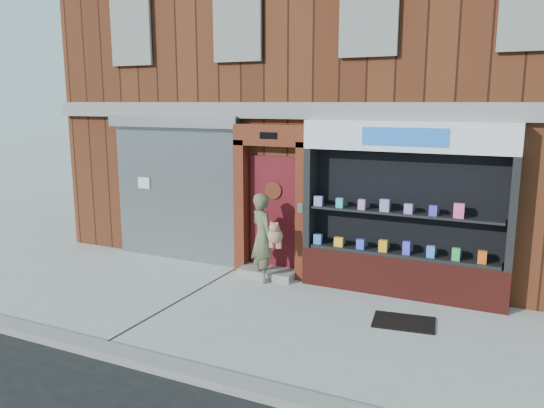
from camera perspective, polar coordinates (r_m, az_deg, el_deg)
The scene contains 8 objects.
ground at distance 8.57m, azimuth -0.87°, elevation -11.76°, with size 80.00×80.00×0.00m, color #9E9E99.
curb at distance 6.87m, azimuth -9.23°, elevation -17.40°, with size 60.00×0.30×0.12m, color gray.
building at distance 13.56m, azimuth 10.71°, elevation 13.66°, with size 12.00×8.16×8.00m.
shutter_bay at distance 11.23m, azimuth -10.31°, elevation 2.62°, with size 3.10×0.30×3.04m.
red_door_bay at distance 10.08m, azimuth -0.03°, elevation 0.36°, with size 1.52×0.58×2.90m.
pharmacy_bay at distance 9.28m, azimuth 13.91°, elevation -1.43°, with size 3.50×0.41×3.00m.
woman at distance 9.84m, azimuth -0.93°, elevation -3.58°, with size 0.82×0.68×1.67m.
doormat at distance 8.50m, azimuth 13.99°, elevation -12.23°, with size 0.92×0.65×0.02m, color black.
Camera 1 is at (3.52, -7.09, 3.30)m, focal length 35.00 mm.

